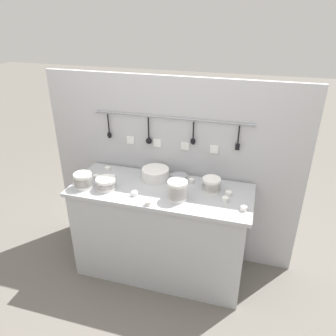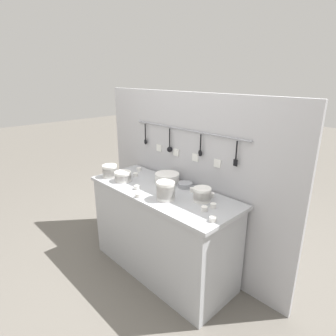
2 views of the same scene
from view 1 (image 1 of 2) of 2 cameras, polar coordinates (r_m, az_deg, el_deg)
name	(u,v)px [view 1 (image 1 of 2)]	position (r m, az deg, el deg)	size (l,w,h in m)	color
ground_plane	(162,268)	(3.25, -1.12, -16.96)	(20.00, 20.00, 0.00)	#666059
counter	(161,231)	(2.96, -1.19, -10.87)	(1.52, 0.60, 0.87)	#ADAFB5
back_wall	(172,171)	(3.01, 0.62, -0.54)	(2.32, 0.09, 1.73)	#B2B2B7
bowl_stack_back_corner	(178,190)	(2.55, 1.67, -3.88)	(0.16, 0.16, 0.16)	white
bowl_stack_nested_right	(83,180)	(2.81, -14.57, -2.10)	(0.15, 0.15, 0.13)	white
bowl_stack_wide_centre	(211,185)	(2.69, 7.56, -2.88)	(0.15, 0.15, 0.11)	white
bowl_stack_tall_left	(106,184)	(2.75, -10.75, -2.67)	(0.16, 0.16, 0.09)	white
plate_stack	(155,174)	(2.86, -2.21, -0.97)	(0.24, 0.24, 0.09)	white
steel_mixing_bowl	(179,177)	(2.86, 1.94, -1.58)	(0.14, 0.14, 0.04)	#93969E
cup_back_right	(108,169)	(3.06, -10.48, -0.17)	(0.05, 0.05, 0.04)	white
cup_back_left	(244,208)	(2.51, 13.06, -6.85)	(0.05, 0.05, 0.04)	white
cup_edge_near	(148,203)	(2.51, -3.45, -6.06)	(0.05, 0.05, 0.04)	white
cup_centre	(228,194)	(2.67, 10.46, -4.40)	(0.05, 0.05, 0.04)	white
cup_by_caddy	(96,177)	(2.94, -12.44, -1.54)	(0.05, 0.05, 0.04)	white
cup_beside_plates	(214,182)	(2.81, 8.05, -2.45)	(0.05, 0.05, 0.04)	white
cup_front_left	(191,181)	(2.81, 4.10, -2.25)	(0.05, 0.05, 0.04)	white
cup_front_right	(113,177)	(2.90, -9.61, -1.59)	(0.05, 0.05, 0.04)	white
cup_edge_far	(225,199)	(2.59, 9.93, -5.39)	(0.05, 0.05, 0.04)	white
cup_mid_row	(135,193)	(2.64, -5.83, -4.44)	(0.05, 0.05, 0.04)	white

